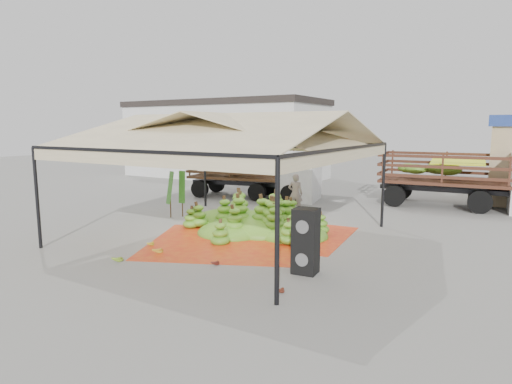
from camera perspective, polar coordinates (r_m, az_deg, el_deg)
The scene contains 17 objects.
ground at distance 14.22m, azimuth -3.83°, elevation -5.90°, with size 90.00×90.00×0.00m, color slate.
canopy_tent at distance 13.77m, azimuth -3.97°, elevation 7.51°, with size 8.10×8.10×4.00m.
building_white at distance 30.98m, azimuth -4.28°, elevation 7.05°, with size 14.30×6.30×5.40m.
tarp_left at distance 13.49m, azimuth -4.31°, elevation -6.70°, with size 4.54×4.32×0.01m, color #C35612.
tarp_right at distance 14.47m, azimuth 4.73°, elevation -5.64°, with size 3.66×3.85×0.01m, color #E25415.
banana_heap at distance 15.04m, azimuth 0.19°, elevation -2.63°, with size 5.86×4.81×1.25m, color #3F7418.
hand_yellow_a at distance 12.72m, azimuth -13.11°, elevation -7.39°, with size 0.47×0.38×0.21m, color gold.
hand_yellow_b at distance 13.51m, azimuth -14.11°, elevation -6.55°, with size 0.40×0.33×0.18m, color gold.
hand_red_a at distance 11.40m, azimuth -5.70°, elevation -9.19°, with size 0.39×0.32×0.18m, color #5D1915.
hand_red_b at distance 9.59m, azimuth 2.92°, elevation -12.67°, with size 0.38×0.31×0.17m, color #582614.
hand_green at distance 12.23m, azimuth -18.07°, elevation -8.28°, with size 0.44×0.36×0.20m, color #577E1A.
hanging_bunches at distance 12.33m, azimuth -0.96°, elevation 4.23°, with size 1.74×0.24×0.20m.
speaker_stack at distance 10.59m, azimuth 6.65°, elevation -6.50°, with size 0.63×0.56×1.62m.
banana_leaves at distance 17.55m, azimuth -10.85°, elevation -3.24°, with size 0.96×1.36×3.70m, color #2A681B, non-canonical shape.
vendor at distance 17.86m, azimuth 5.27°, elevation -0.22°, with size 0.60×0.40×1.65m, color gray.
truck_left at distance 21.65m, azimuth 0.37°, elevation 2.87°, with size 6.84×3.37×2.25m.
truck_right at distance 21.03m, azimuth 27.07°, elevation 2.13°, with size 7.37×2.95×2.48m.
Camera 1 is at (7.89, -11.28, 3.57)m, focal length 30.00 mm.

